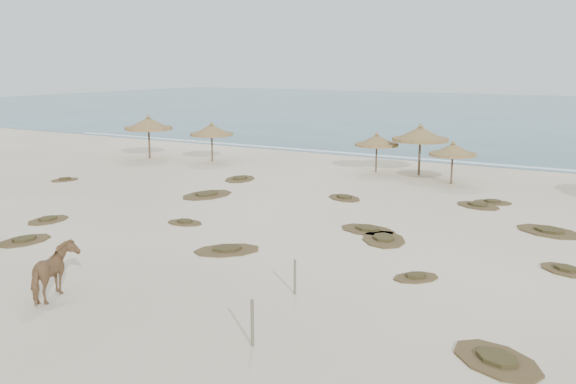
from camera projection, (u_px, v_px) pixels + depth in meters
name	position (u px, v px, depth m)	size (l,w,h in m)	color
ground	(211.00, 256.00, 22.50)	(160.00, 160.00, 0.00)	#F7E8CB
ocean	(553.00, 113.00, 85.78)	(200.00, 100.00, 0.01)	#24506C
foam_line	(440.00, 161.00, 44.44)	(70.00, 0.60, 0.01)	white
palapa_0	(148.00, 124.00, 45.08)	(3.44, 3.44, 3.11)	brown
palapa_1	(212.00, 131.00, 43.71)	(3.85, 3.85, 2.73)	brown
palapa_2	(377.00, 141.00, 39.38)	(3.23, 3.23, 2.51)	brown
palapa_3	(420.00, 135.00, 38.33)	(3.68, 3.68, 3.14)	brown
palapa_4	(453.00, 150.00, 35.52)	(3.04, 3.04, 2.45)	brown
horse	(54.00, 272.00, 18.32)	(0.85, 1.87, 1.58)	brown
fence_post_near	(295.00, 277.00, 18.74)	(0.08, 0.08, 1.04)	#655D4B
fence_post_far	(252.00, 323.00, 15.27)	(0.09, 0.09, 1.17)	#655D4B
scrub_0	(48.00, 220.00, 27.51)	(1.35, 2.00, 0.16)	brown
scrub_1	(207.00, 195.00, 32.75)	(2.35, 3.23, 0.16)	brown
scrub_2	(185.00, 222.00, 27.08)	(1.68, 1.18, 0.16)	brown
scrub_3	(384.00, 239.00, 24.53)	(2.63, 2.97, 0.16)	brown
scrub_4	(566.00, 270.00, 20.88)	(2.14, 1.90, 0.16)	brown
scrub_5	(549.00, 231.00, 25.65)	(3.20, 2.68, 0.16)	brown
scrub_6	(240.00, 179.00, 37.21)	(2.23, 2.83, 0.16)	brown
scrub_7	(478.00, 205.00, 30.29)	(2.61, 2.21, 0.16)	brown
scrub_8	(65.00, 180.00, 36.95)	(1.44, 1.82, 0.16)	brown
scrub_9	(227.00, 250.00, 23.11)	(2.81, 2.84, 0.16)	brown
scrub_10	(493.00, 202.00, 30.99)	(1.97, 1.45, 0.16)	brown
scrub_11	(24.00, 240.00, 24.34)	(1.49, 2.20, 0.16)	brown
scrub_12	(416.00, 277.00, 20.17)	(1.73, 1.80, 0.16)	brown
scrub_13	(344.00, 198.00, 32.01)	(2.43, 2.20, 0.16)	brown
scrub_14	(497.00, 360.00, 14.56)	(2.85, 2.62, 0.16)	brown
scrub_15	(368.00, 229.00, 25.91)	(2.67, 1.99, 0.16)	brown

